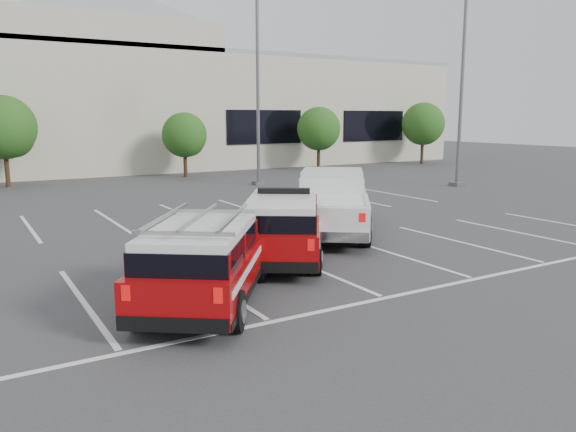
% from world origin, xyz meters
% --- Properties ---
extents(ground, '(120.00, 120.00, 0.00)m').
position_xyz_m(ground, '(0.00, 0.00, 0.00)').
color(ground, '#353538').
rests_on(ground, ground).
extents(stall_markings, '(23.00, 15.00, 0.01)m').
position_xyz_m(stall_markings, '(0.00, 4.50, 0.01)').
color(stall_markings, silver).
rests_on(stall_markings, ground).
extents(convention_building, '(60.00, 16.99, 13.20)m').
position_xyz_m(convention_building, '(0.18, 31.86, 4.72)').
color(convention_building, '#BCB59F').
rests_on(convention_building, ground).
extents(tree_mid_left, '(3.37, 3.37, 4.85)m').
position_xyz_m(tree_mid_left, '(-4.91, 22.05, 3.04)').
color(tree_mid_left, '#3F2B19').
rests_on(tree_mid_left, ground).
extents(tree_mid_right, '(2.77, 2.77, 3.99)m').
position_xyz_m(tree_mid_right, '(5.09, 22.05, 2.50)').
color(tree_mid_right, '#3F2B19').
rests_on(tree_mid_right, ground).
extents(tree_right, '(3.07, 3.07, 4.42)m').
position_xyz_m(tree_right, '(15.09, 22.05, 2.77)').
color(tree_right, '#3F2B19').
rests_on(tree_right, ground).
extents(tree_far_right, '(3.37, 3.37, 4.85)m').
position_xyz_m(tree_far_right, '(25.09, 22.05, 3.04)').
color(tree_far_right, '#3F2B19').
rests_on(tree_far_right, ground).
extents(light_pole_mid, '(0.90, 0.60, 10.24)m').
position_xyz_m(light_pole_mid, '(7.00, 16.00, 5.19)').
color(light_pole_mid, '#59595E').
rests_on(light_pole_mid, ground).
extents(light_pole_right, '(0.90, 0.60, 10.24)m').
position_xyz_m(light_pole_right, '(16.00, 10.00, 5.19)').
color(light_pole_right, '#59595E').
rests_on(light_pole_right, ground).
extents(fire_chief_suv, '(4.42, 5.35, 1.82)m').
position_xyz_m(fire_chief_suv, '(-0.13, 1.10, 0.74)').
color(fire_chief_suv, '#8C0608').
rests_on(fire_chief_suv, ground).
extents(white_pickup, '(5.60, 6.48, 1.97)m').
position_xyz_m(white_pickup, '(3.01, 3.35, 0.79)').
color(white_pickup, silver).
rests_on(white_pickup, ground).
extents(ladder_suv, '(4.28, 4.94, 1.87)m').
position_xyz_m(ladder_suv, '(-3.31, -1.29, 0.75)').
color(ladder_suv, '#8C0608').
rests_on(ladder_suv, ground).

